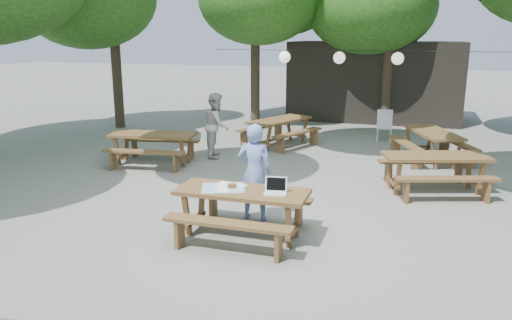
{
  "coord_description": "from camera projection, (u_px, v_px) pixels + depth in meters",
  "views": [
    {
      "loc": [
        1.88,
        -8.48,
        3.03
      ],
      "look_at": [
        -0.49,
        -0.97,
        1.05
      ],
      "focal_mm": 35.0,
      "sensor_mm": 36.0,
      "label": 1
    }
  ],
  "objects": [
    {
      "name": "woman",
      "position": [
        255.0,
        172.0,
        8.26
      ],
      "size": [
        0.61,
        0.41,
        1.64
      ],
      "primitive_type": "imported",
      "rotation": [
        0.0,
        0.0,
        3.17
      ],
      "color": "#7791D9",
      "rests_on": "ground"
    },
    {
      "name": "ground",
      "position": [
        297.0,
        205.0,
        9.13
      ],
      "size": [
        80.0,
        80.0,
        0.0
      ],
      "primitive_type": "plane",
      "color": "slate",
      "rests_on": "ground"
    },
    {
      "name": "picnic_table_far_w",
      "position": [
        279.0,
        132.0,
        13.99
      ],
      "size": [
        2.22,
        2.38,
        0.75
      ],
      "rotation": [
        0.0,
        0.0,
        1.15
      ],
      "color": "brown",
      "rests_on": "ground"
    },
    {
      "name": "laptop",
      "position": [
        276.0,
        189.0,
        7.37
      ],
      "size": [
        0.37,
        0.31,
        0.24
      ],
      "rotation": [
        0.0,
        0.0,
        0.15
      ],
      "color": "white",
      "rests_on": "main_picnic_table"
    },
    {
      "name": "tabletop_clutter",
      "position": [
        225.0,
        187.0,
        7.63
      ],
      "size": [
        0.81,
        0.75,
        0.08
      ],
      "color": "#398EC2",
      "rests_on": "main_picnic_table"
    },
    {
      "name": "picnic_table_nw",
      "position": [
        154.0,
        148.0,
        11.97
      ],
      "size": [
        2.12,
        1.85,
        0.75
      ],
      "rotation": [
        0.0,
        0.0,
        0.15
      ],
      "color": "brown",
      "rests_on": "ground"
    },
    {
      "name": "picnic_table_ne",
      "position": [
        434.0,
        173.0,
        9.84
      ],
      "size": [
        2.29,
        2.09,
        0.75
      ],
      "rotation": [
        0.0,
        0.0,
        0.31
      ],
      "color": "brown",
      "rests_on": "ground"
    },
    {
      "name": "main_picnic_table",
      "position": [
        242.0,
        212.0,
        7.63
      ],
      "size": [
        2.0,
        1.58,
        0.75
      ],
      "color": "brown",
      "rests_on": "ground"
    },
    {
      "name": "pavilion",
      "position": [
        375.0,
        80.0,
        18.36
      ],
      "size": [
        6.0,
        3.0,
        2.8
      ],
      "primitive_type": "cube",
      "color": "black",
      "rests_on": "ground"
    },
    {
      "name": "picnic_table_far_e",
      "position": [
        432.0,
        146.0,
        12.24
      ],
      "size": [
        2.15,
        2.34,
        0.75
      ],
      "rotation": [
        0.0,
        0.0,
        1.93
      ],
      "color": "brown",
      "rests_on": "ground"
    },
    {
      "name": "plastic_chair",
      "position": [
        384.0,
        132.0,
        14.63
      ],
      "size": [
        0.47,
        0.47,
        0.9
      ],
      "rotation": [
        0.0,
        0.0,
        0.07
      ],
      "color": "white",
      "rests_on": "ground"
    },
    {
      "name": "second_person",
      "position": [
        217.0,
        125.0,
        12.59
      ],
      "size": [
        0.82,
        0.93,
        1.63
      ],
      "primitive_type": "imported",
      "rotation": [
        0.0,
        0.0,
        1.85
      ],
      "color": "beige",
      "rests_on": "ground"
    },
    {
      "name": "paper_lanterns",
      "position": [
        340.0,
        58.0,
        14.15
      ],
      "size": [
        9.0,
        0.34,
        0.38
      ],
      "color": "black",
      "rests_on": "ground"
    }
  ]
}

